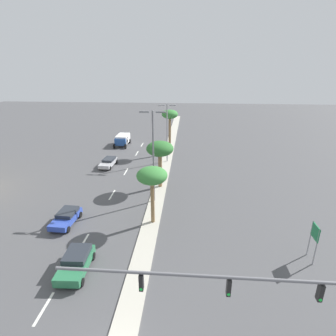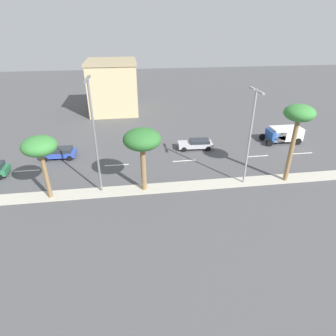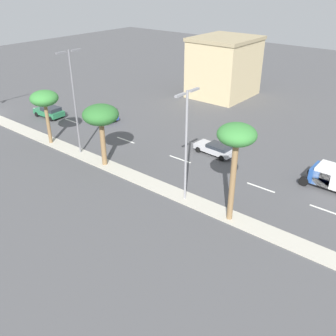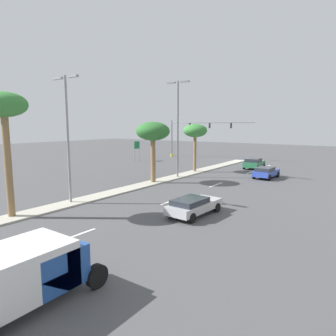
{
  "view_description": "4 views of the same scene",
  "coord_description": "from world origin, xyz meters",
  "views": [
    {
      "loc": [
        3.67,
        -9.33,
        15.64
      ],
      "look_at": [
        0.96,
        26.09,
        2.11
      ],
      "focal_mm": 29.16,
      "sensor_mm": 36.0,
      "label": 1
    },
    {
      "loc": [
        24.12,
        23.27,
        15.06
      ],
      "look_at": [
        -1.33,
        26.89,
        1.57
      ],
      "focal_mm": 30.11,
      "sensor_mm": 36.0,
      "label": 2
    },
    {
      "loc": [
        22.58,
        50.86,
        17.65
      ],
      "look_at": [
        -0.92,
        31.87,
        1.75
      ],
      "focal_mm": 40.02,
      "sensor_mm": 36.0,
      "label": 3
    },
    {
      "loc": [
        -19.17,
        48.77,
        6.06
      ],
      "look_at": [
        -2.52,
        25.22,
        1.91
      ],
      "focal_mm": 31.85,
      "sensor_mm": 36.0,
      "label": 4
    }
  ],
  "objects": [
    {
      "name": "sedan_blue_inboard",
      "position": [
        -8.81,
        14.53,
        0.71
      ],
      "size": [
        2.14,
        4.18,
        1.3
      ],
      "color": "#2D47AD",
      "rests_on": "ground"
    },
    {
      "name": "palm_tree_center",
      "position": [
        0.05,
        24.3,
        5.31
      ],
      "size": [
        3.53,
        3.53,
        6.3
      ],
      "color": "olive",
      "rests_on": "median_curb"
    },
    {
      "name": "sedan_silver_left",
      "position": [
        -9.26,
        31.76,
        0.69
      ],
      "size": [
        2.18,
        4.58,
        1.24
      ],
      "color": "#B2B2B7",
      "rests_on": "ground"
    },
    {
      "name": "lane_stripe_front",
      "position": [
        -5.88,
        29.51,
        0.01
      ],
      "size": [
        0.2,
        2.8,
        0.01
      ],
      "primitive_type": "cube",
      "color": "silver",
      "rests_on": "ground"
    },
    {
      "name": "sedan_green_rear",
      "position": [
        -5.05,
        7.8,
        0.79
      ],
      "size": [
        2.28,
        4.37,
        1.49
      ],
      "color": "#287047",
      "rests_on": "ground"
    },
    {
      "name": "lane_stripe_right",
      "position": [
        -5.88,
        38.87,
        0.01
      ],
      "size": [
        0.2,
        2.8,
        0.01
      ],
      "primitive_type": "cube",
      "color": "silver",
      "rests_on": "ground"
    },
    {
      "name": "lane_stripe_trailing",
      "position": [
        -5.88,
        44.85,
        0.01
      ],
      "size": [
        0.2,
        2.8,
        0.01
      ],
      "primitive_type": "cube",
      "color": "silver",
      "rests_on": "ground"
    },
    {
      "name": "ground_plane",
      "position": [
        0.0,
        30.44,
        0.0
      ],
      "size": [
        160.0,
        160.0,
        0.0
      ],
      "primitive_type": "plane",
      "color": "#4C4C4F"
    },
    {
      "name": "directional_road_sign",
      "position": [
        14.31,
        10.58,
        2.39
      ],
      "size": [
        0.1,
        1.36,
        3.36
      ],
      "color": "gray",
      "rests_on": "ground"
    },
    {
      "name": "palm_tree_right",
      "position": [
        0.29,
        39.17,
        7.0
      ],
      "size": [
        2.9,
        2.9,
        8.04
      ],
      "color": "olive",
      "rests_on": "median_curb"
    },
    {
      "name": "street_lamp_right",
      "position": [
        -0.26,
        20.09,
        6.41
      ],
      "size": [
        2.9,
        0.24,
        10.87
      ],
      "color": "slate",
      "rests_on": "median_curb"
    },
    {
      "name": "median_curb",
      "position": [
        0.0,
        39.14,
        0.06
      ],
      "size": [
        1.8,
        78.28,
        0.12
      ],
      "primitive_type": "cube",
      "color": "#B7B2A3",
      "rests_on": "ground"
    },
    {
      "name": "street_lamp_near",
      "position": [
        0.16,
        34.63,
        5.76
      ],
      "size": [
        2.9,
        0.24,
        9.6
      ],
      "color": "gray",
      "rests_on": "median_curb"
    },
    {
      "name": "lane_stripe_rear",
      "position": [
        -5.88,
        11.38,
        0.01
      ],
      "size": [
        0.2,
        2.8,
        0.01
      ],
      "primitive_type": "cube",
      "color": "silver",
      "rests_on": "ground"
    },
    {
      "name": "lane_stripe_near",
      "position": [
        -5.88,
        4.0,
        0.01
      ],
      "size": [
        0.2,
        2.8,
        0.01
      ],
      "primitive_type": "cube",
      "color": "silver",
      "rests_on": "ground"
    },
    {
      "name": "palm_tree_trailing",
      "position": [
        0.2,
        15.34,
        5.25
      ],
      "size": [
        3.09,
        3.09,
        6.11
      ],
      "color": "olive",
      "rests_on": "median_curb"
    },
    {
      "name": "traffic_signal_gantry",
      "position": [
        9.58,
        0.69,
        4.62
      ],
      "size": [
        16.65,
        0.53,
        6.97
      ],
      "color": "slate",
      "rests_on": "ground"
    },
    {
      "name": "box_truck",
      "position": [
        -9.81,
        44.07,
        1.2
      ],
      "size": [
        2.53,
        5.27,
        2.1
      ],
      "color": "#234C99",
      "rests_on": "ground"
    },
    {
      "name": "lane_stripe_inboard",
      "position": [
        -5.88,
        21.44,
        0.01
      ],
      "size": [
        0.2,
        2.8,
        0.01
      ],
      "primitive_type": "cube",
      "color": "silver",
      "rests_on": "ground"
    }
  ]
}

